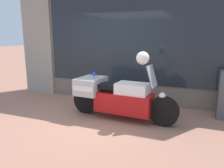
# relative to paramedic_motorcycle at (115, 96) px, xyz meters

# --- Properties ---
(ground_plane) EXTENTS (60.00, 60.00, 0.00)m
(ground_plane) POSITION_rel_paramedic_motorcycle_xyz_m (-0.55, -0.54, -0.52)
(ground_plane) COLOR #9E6B56
(shop_building) EXTENTS (6.16, 0.55, 3.60)m
(shop_building) POSITION_rel_paramedic_motorcycle_xyz_m (-1.00, 1.46, 1.29)
(shop_building) COLOR #6B6056
(shop_building) RESTS_ON ground
(window_display) EXTENTS (4.66, 0.30, 2.06)m
(window_display) POSITION_rel_paramedic_motorcycle_xyz_m (-0.10, 1.49, -0.03)
(window_display) COLOR slate
(window_display) RESTS_ON ground
(paramedic_motorcycle) EXTENTS (2.49, 0.76, 1.25)m
(paramedic_motorcycle) POSITION_rel_paramedic_motorcycle_xyz_m (0.00, 0.00, 0.00)
(paramedic_motorcycle) COLOR black
(paramedic_motorcycle) RESTS_ON ground
(white_helmet) EXTENTS (0.27, 0.27, 0.27)m
(white_helmet) POSITION_rel_paramedic_motorcycle_xyz_m (0.62, -0.04, 0.87)
(white_helmet) COLOR white
(white_helmet) RESTS_ON paramedic_motorcycle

